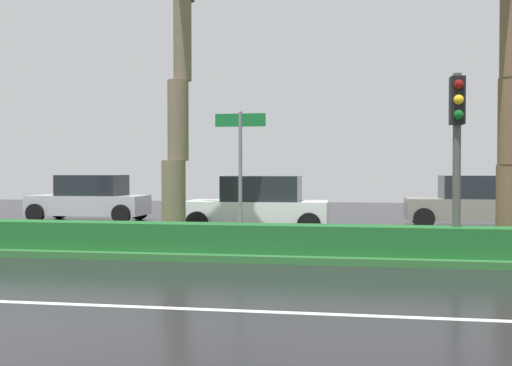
{
  "coord_description": "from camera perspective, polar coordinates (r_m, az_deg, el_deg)",
  "views": [
    {
      "loc": [
        4.12,
        -5.81,
        1.88
      ],
      "look_at": [
        1.51,
        9.99,
        1.55
      ],
      "focal_mm": 41.92,
      "sensor_mm": 36.0,
      "label": 1
    }
  ],
  "objects": [
    {
      "name": "near_lane_divider_stripe",
      "position": [
        9.03,
        -18.38,
        -10.87
      ],
      "size": [
        81.0,
        0.14,
        0.01
      ],
      "primitive_type": "cube",
      "color": "white",
      "rests_on": "ground_plane"
    },
    {
      "name": "median_hedge",
      "position": [
        13.16,
        -8.98,
        -5.07
      ],
      "size": [
        76.5,
        0.7,
        0.6
      ],
      "color": "#1E6028",
      "rests_on": "median_strip"
    },
    {
      "name": "car_in_traffic_third",
      "position": [
        18.22,
        0.26,
        -2.14
      ],
      "size": [
        4.3,
        2.02,
        1.72
      ],
      "rotation": [
        0.0,
        0.0,
        3.14
      ],
      "color": "white",
      "rests_on": "ground_plane"
    },
    {
      "name": "ground_plane",
      "position": [
        15.5,
        -6.17,
        -5.98
      ],
      "size": [
        90.0,
        42.0,
        0.1
      ],
      "primitive_type": "cube",
      "color": "black"
    },
    {
      "name": "car_in_traffic_fourth",
      "position": [
        21.15,
        20.05,
        -1.75
      ],
      "size": [
        4.3,
        2.02,
        1.72
      ],
      "rotation": [
        0.0,
        0.0,
        3.14
      ],
      "color": "gray",
      "rests_on": "ground_plane"
    },
    {
      "name": "car_in_traffic_second",
      "position": [
        23.18,
        -15.58,
        -1.47
      ],
      "size": [
        4.3,
        2.02,
        1.72
      ],
      "rotation": [
        0.0,
        0.0,
        3.14
      ],
      "color": "silver",
      "rests_on": "ground_plane"
    },
    {
      "name": "street_name_sign",
      "position": [
        12.87,
        -1.5,
        2.07
      ],
      "size": [
        1.1,
        0.08,
        3.0
      ],
      "color": "slate",
      "rests_on": "median_strip"
    },
    {
      "name": "median_strip",
      "position": [
        14.53,
        -7.23,
        -5.96
      ],
      "size": [
        85.5,
        4.0,
        0.15
      ],
      "primitive_type": "cube",
      "color": "#2D6B33",
      "rests_on": "ground_plane"
    },
    {
      "name": "traffic_signal_median_right",
      "position": [
        12.71,
        18.64,
        4.79
      ],
      "size": [
        0.28,
        0.43,
        3.69
      ],
      "color": "#4C4C47",
      "rests_on": "median_strip"
    }
  ]
}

